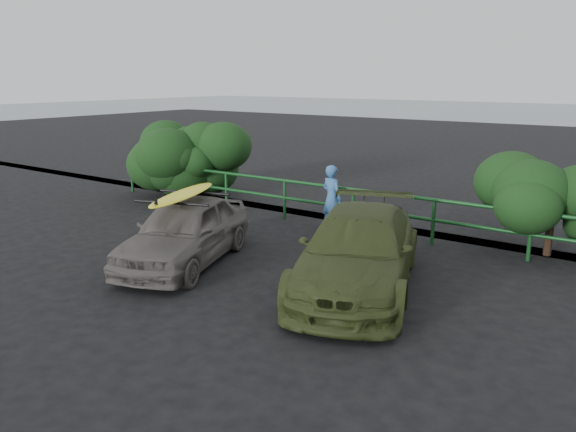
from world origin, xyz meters
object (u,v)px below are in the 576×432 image
object	(u,v)px
guardrail	(317,204)
man	(332,198)
surfboard	(183,194)
sedan	(185,231)
olive_vehicle	(358,251)

from	to	relation	value
guardrail	man	world-z (taller)	man
man	surfboard	bearing A→B (deg)	90.26
sedan	olive_vehicle	distance (m)	3.50
olive_vehicle	surfboard	bearing A→B (deg)	172.80
olive_vehicle	man	size ratio (longest dim) A/B	2.91
olive_vehicle	surfboard	size ratio (longest dim) A/B	1.84
sedan	surfboard	xyz separation A→B (m)	(0.00, -0.00, 0.74)
guardrail	sedan	distance (m)	4.07
guardrail	surfboard	xyz separation A→B (m)	(-0.50, -4.04, 0.87)
sedan	olive_vehicle	xyz separation A→B (m)	(3.41, 0.78, 0.02)
guardrail	surfboard	bearing A→B (deg)	-97.07
olive_vehicle	surfboard	world-z (taller)	surfboard
man	guardrail	bearing A→B (deg)	-9.71
olive_vehicle	guardrail	bearing A→B (deg)	111.75
sedan	olive_vehicle	size ratio (longest dim) A/B	0.83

